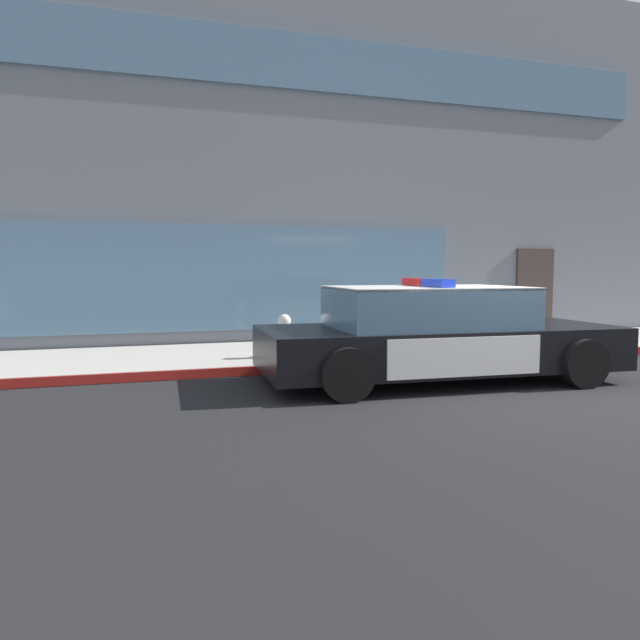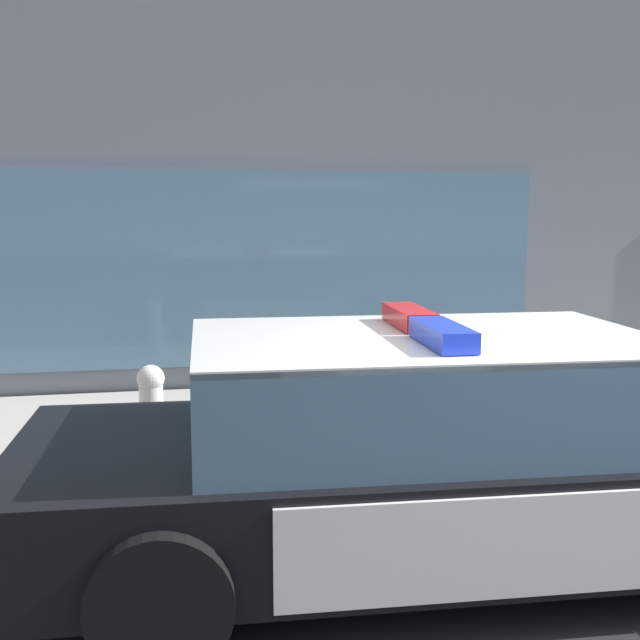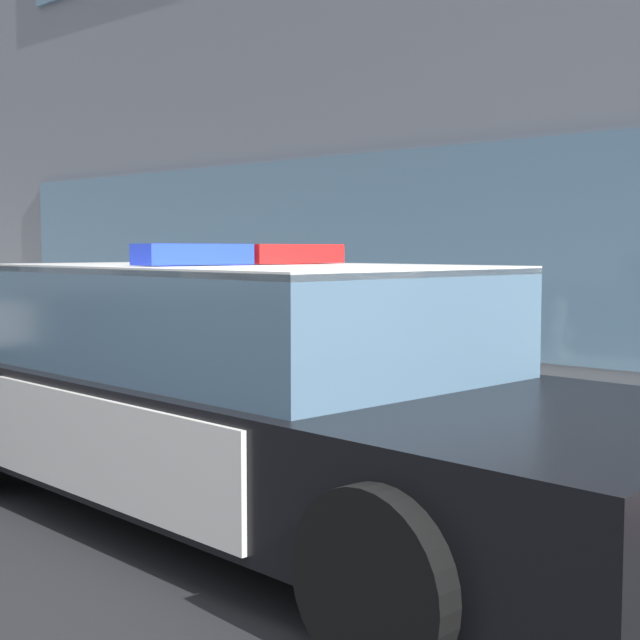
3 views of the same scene
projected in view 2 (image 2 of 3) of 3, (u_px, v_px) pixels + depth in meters
ground at (637, 596)px, 4.41m from camera, size 48.00×48.00×0.00m
sidewalk at (433, 421)px, 7.71m from camera, size 48.00×3.00×0.15m
curb_red_paint at (497, 472)px, 6.24m from camera, size 28.80×0.04×0.14m
storefront_building at (188, 93)px, 13.57m from camera, size 20.20×11.00×8.04m
police_cruiser at (446, 450)px, 4.79m from camera, size 5.24×2.37×1.49m
fire_hydrant at (152, 411)px, 6.40m from camera, size 0.34×0.39×0.73m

